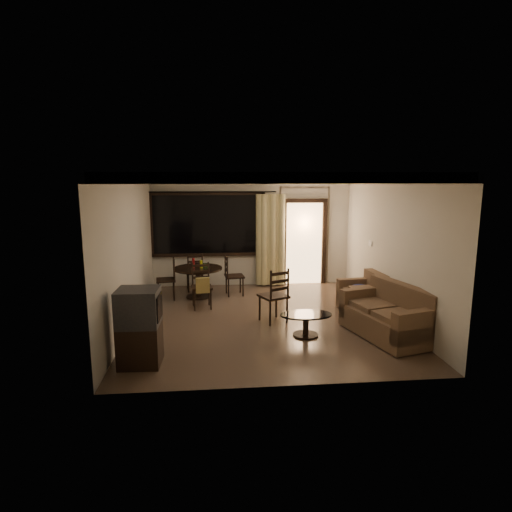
{
  "coord_description": "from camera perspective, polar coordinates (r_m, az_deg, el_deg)",
  "views": [
    {
      "loc": [
        -0.91,
        -7.97,
        2.75
      ],
      "look_at": [
        -0.13,
        0.2,
        1.22
      ],
      "focal_mm": 30.0,
      "sensor_mm": 36.0,
      "label": 1
    }
  ],
  "objects": [
    {
      "name": "dining_chair_east",
      "position": [
        10.07,
        -2.95,
        -3.64
      ],
      "size": [
        0.47,
        0.47,
        0.95
      ],
      "rotation": [
        0.0,
        0.0,
        1.7
      ],
      "color": "black",
      "rests_on": "ground"
    },
    {
      "name": "dining_table",
      "position": [
        9.9,
        -7.74,
        -2.37
      ],
      "size": [
        1.11,
        1.11,
        0.92
      ],
      "rotation": [
        0.0,
        0.0,
        0.13
      ],
      "color": "black",
      "rests_on": "ground"
    },
    {
      "name": "dining_chair_south",
      "position": [
        9.13,
        -7.22,
        -5.05
      ],
      "size": [
        0.47,
        0.52,
        0.95
      ],
      "rotation": [
        0.0,
        0.0,
        0.13
      ],
      "color": "black",
      "rests_on": "ground"
    },
    {
      "name": "sofa",
      "position": [
        7.83,
        17.41,
        -7.74
      ],
      "size": [
        1.3,
        1.84,
        0.89
      ],
      "rotation": [
        0.0,
        0.0,
        0.27
      ],
      "color": "#422C1F",
      "rests_on": "ground"
    },
    {
      "name": "coffee_table",
      "position": [
        7.59,
        6.66,
        -8.63
      ],
      "size": [
        0.9,
        0.54,
        0.4
      ],
      "rotation": [
        0.0,
        0.0,
        -0.32
      ],
      "color": "black",
      "rests_on": "ground"
    },
    {
      "name": "ground",
      "position": [
        8.48,
        1.03,
        -8.36
      ],
      "size": [
        5.5,
        5.5,
        0.0
      ],
      "primitive_type": "plane",
      "color": "#7F6651",
      "rests_on": "ground"
    },
    {
      "name": "dining_chair_north",
      "position": [
        10.56,
        -8.13,
        -3.06
      ],
      "size": [
        0.47,
        0.47,
        0.95
      ],
      "rotation": [
        0.0,
        0.0,
        3.27
      ],
      "color": "black",
      "rests_on": "ground"
    },
    {
      "name": "side_chair",
      "position": [
        8.23,
        2.37,
        -6.64
      ],
      "size": [
        0.62,
        0.62,
        1.06
      ],
      "rotation": [
        0.0,
        0.0,
        3.57
      ],
      "color": "black",
      "rests_on": "ground"
    },
    {
      "name": "armchair",
      "position": [
        9.1,
        14.15,
        -5.18
      ],
      "size": [
        0.86,
        0.86,
        0.8
      ],
      "rotation": [
        0.0,
        0.0,
        0.08
      ],
      "color": "#422C1F",
      "rests_on": "ground"
    },
    {
      "name": "room_shell",
      "position": [
        9.9,
        3.33,
        5.21
      ],
      "size": [
        5.5,
        6.7,
        5.5
      ],
      "color": "beige",
      "rests_on": "ground"
    },
    {
      "name": "dining_chair_west",
      "position": [
        9.92,
        -11.82,
        -4.08
      ],
      "size": [
        0.47,
        0.47,
        0.95
      ],
      "rotation": [
        0.0,
        0.0,
        -1.44
      ],
      "color": "black",
      "rests_on": "ground"
    },
    {
      "name": "tv_cabinet",
      "position": [
        6.57,
        -15.27,
        -9.12
      ],
      "size": [
        0.63,
        0.56,
        1.15
      ],
      "rotation": [
        0.0,
        0.0,
        -0.03
      ],
      "color": "black",
      "rests_on": "ground"
    }
  ]
}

